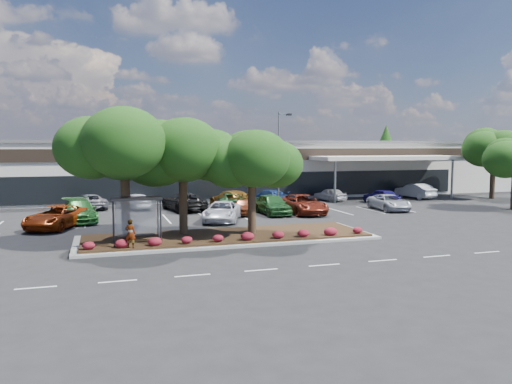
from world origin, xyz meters
name	(u,v)px	position (x,y,z in m)	size (l,w,h in m)	color
ground	(280,250)	(0.00, 0.00, 0.00)	(160.00, 160.00, 0.00)	black
retail_store	(183,167)	(0.06, 33.91, 3.15)	(80.40, 25.20, 6.25)	silver
landscape_island	(227,237)	(-2.00, 4.00, 0.12)	(18.00, 6.00, 0.26)	#A1A09B
lane_markings	(230,222)	(-0.14, 10.42, 0.01)	(33.12, 20.06, 0.01)	silver
shrub_row	(236,237)	(-2.00, 1.90, 0.51)	(17.00, 0.80, 0.50)	maroon
bus_shelter	(136,207)	(-7.50, 2.95, 2.31)	(2.75, 1.55, 2.59)	black
island_tree_west	(125,172)	(-8.00, 4.50, 4.21)	(7.20, 7.20, 7.89)	#14370E
island_tree_mid	(183,175)	(-4.50, 5.20, 3.92)	(6.60, 6.60, 7.32)	#14370E
island_tree_east	(252,182)	(-0.50, 3.70, 3.51)	(5.80, 5.80, 6.50)	#14370E
tree_east_far	(493,163)	(31.00, 18.00, 3.81)	(6.40, 6.40, 7.62)	#14370E
conifer_north_east	(386,153)	(34.00, 44.00, 4.50)	(3.96, 3.96, 9.00)	#14370E
person_waiting	(130,233)	(-7.92, 1.70, 1.04)	(0.57, 0.37, 1.56)	#594C47
light_pole	(280,167)	(6.01, 16.46, 3.82)	(1.43, 0.54, 8.70)	#A1A09B
car_0	(79,211)	(-10.97, 14.16, 0.82)	(2.31, 5.68, 1.65)	#1C501E
car_1	(56,217)	(-12.36, 11.41, 0.79)	(2.61, 5.67, 1.57)	maroon
car_3	(222,211)	(-0.64, 11.02, 0.75)	(2.48, 5.37, 1.49)	silver
car_4	(243,207)	(1.89, 14.04, 0.67)	(1.59, 3.95, 1.34)	maroon
car_5	(272,204)	(4.25, 13.42, 0.85)	(2.02, 5.01, 1.71)	#225724
car_6	(303,204)	(6.83, 13.07, 0.80)	(2.67, 5.79, 1.61)	maroon
car_7	(389,202)	(15.06, 12.93, 0.69)	(2.29, 4.96, 1.38)	#AEB3BB
car_9	(89,202)	(-10.40, 21.70, 0.68)	(2.27, 4.92, 1.37)	slate
car_10	(136,201)	(-6.35, 20.44, 0.73)	(1.73, 4.30, 1.47)	silver
car_11	(183,202)	(-2.41, 18.13, 0.79)	(2.63, 5.70, 1.58)	black
car_12	(231,199)	(2.10, 18.78, 0.81)	(2.27, 5.59, 1.62)	brown
car_13	(231,200)	(1.97, 18.18, 0.74)	(2.46, 5.34, 1.49)	#1C481E
car_14	(269,197)	(6.46, 20.76, 0.70)	(1.96, 4.82, 1.40)	navy
car_15	(330,194)	(13.29, 21.22, 0.67)	(1.58, 3.92, 1.34)	silver
car_16	(381,196)	(17.16, 17.61, 0.72)	(1.70, 4.24, 1.44)	#161057
car_17	(415,191)	(23.29, 20.81, 0.80)	(1.70, 4.87, 1.60)	silver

